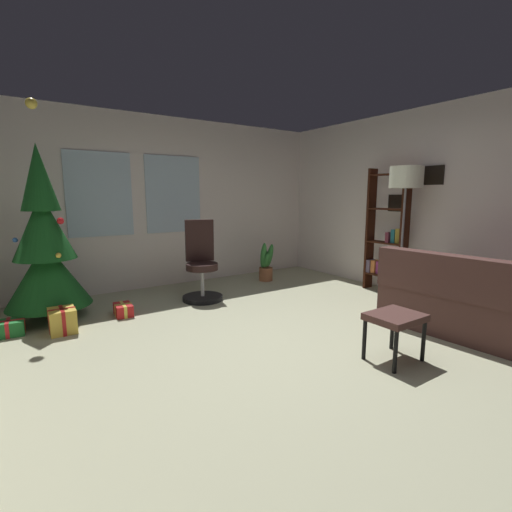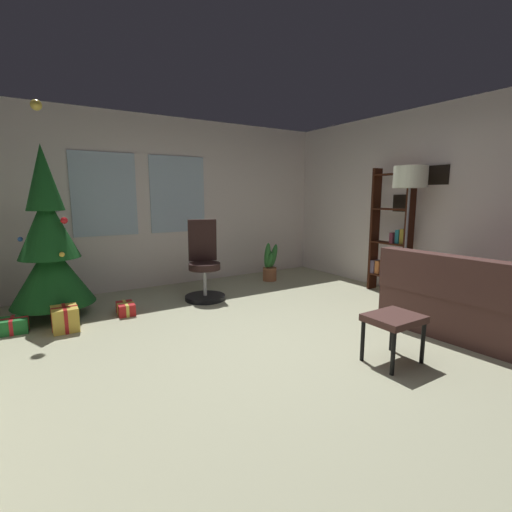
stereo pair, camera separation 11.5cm
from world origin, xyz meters
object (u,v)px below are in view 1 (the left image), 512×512
object	(u,v)px
holiday_tree	(45,249)
floor_lamp	(406,185)
footstool	(395,321)
gift_box_gold	(63,321)
bookshelf	(386,240)
couch	(503,309)
gift_box_red	(123,310)
potted_plant	(266,265)
office_chair	(201,269)
gift_box_green	(8,328)

from	to	relation	value
holiday_tree	floor_lamp	distance (m)	4.55
footstool	gift_box_gold	xyz separation A→B (m)	(-2.35, 2.40, -0.24)
footstool	bookshelf	size ratio (longest dim) A/B	0.25
couch	footstool	world-z (taller)	couch
gift_box_red	bookshelf	xyz separation A→B (m)	(3.59, -1.07, 0.72)
holiday_tree	potted_plant	xyz separation A→B (m)	(3.27, 0.15, -0.56)
gift_box_red	gift_box_gold	bearing A→B (deg)	-162.66
footstool	floor_lamp	size ratio (longest dim) A/B	0.25
gift_box_gold	bookshelf	bearing A→B (deg)	-11.35
couch	floor_lamp	size ratio (longest dim) A/B	1.14
footstool	holiday_tree	size ratio (longest dim) A/B	0.18
bookshelf	footstool	bearing A→B (deg)	-141.24
office_chair	floor_lamp	xyz separation A→B (m)	(2.21, -1.64, 1.15)
potted_plant	gift_box_gold	bearing A→B (deg)	-166.97
gift_box_gold	office_chair	size ratio (longest dim) A/B	0.27
gift_box_gold	couch	bearing A→B (deg)	-35.72
footstool	gift_box_green	world-z (taller)	footstool
gift_box_gold	office_chair	bearing A→B (deg)	10.46
couch	office_chair	distance (m)	3.60
holiday_tree	gift_box_red	size ratio (longest dim) A/B	8.10
gift_box_green	office_chair	size ratio (longest dim) A/B	0.28
potted_plant	gift_box_green	bearing A→B (deg)	-172.03
holiday_tree	gift_box_gold	bearing A→B (deg)	-84.52
couch	floor_lamp	distance (m)	1.92
gift_box_red	gift_box_gold	size ratio (longest dim) A/B	1.01
footstool	gift_box_red	bearing A→B (deg)	122.54
couch	office_chair	xyz separation A→B (m)	(-1.94, 3.03, 0.14)
gift_box_gold	floor_lamp	world-z (taller)	floor_lamp
couch	bookshelf	size ratio (longest dim) A/B	1.12
gift_box_green	floor_lamp	world-z (taller)	floor_lamp
footstool	gift_box_gold	bearing A→B (deg)	134.42
gift_box_gold	office_chair	xyz separation A→B (m)	(1.80, 0.33, 0.31)
bookshelf	office_chair	bearing A→B (deg)	154.29
holiday_tree	couch	bearing A→B (deg)	-40.85
gift_box_red	gift_box_gold	xyz separation A→B (m)	(-0.68, -0.21, 0.06)
footstool	floor_lamp	xyz separation A→B (m)	(1.65, 1.10, 1.23)
office_chair	potted_plant	world-z (taller)	office_chair
gift_box_green	floor_lamp	xyz separation A→B (m)	(4.49, -1.53, 1.51)
gift_box_gold	office_chair	world-z (taller)	office_chair
office_chair	floor_lamp	distance (m)	2.98
gift_box_red	office_chair	bearing A→B (deg)	6.08
footstool	bookshelf	bearing A→B (deg)	38.76
gift_box_gold	holiday_tree	bearing A→B (deg)	95.48
holiday_tree	floor_lamp	size ratio (longest dim) A/B	1.37
office_chair	gift_box_gold	bearing A→B (deg)	-169.54
couch	office_chair	world-z (taller)	office_chair
holiday_tree	bookshelf	size ratio (longest dim) A/B	1.35
bookshelf	floor_lamp	bearing A→B (deg)	-121.16
footstool	office_chair	distance (m)	2.79
office_chair	floor_lamp	world-z (taller)	floor_lamp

